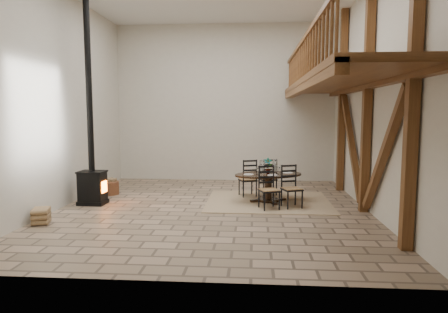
# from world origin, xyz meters

# --- Properties ---
(ground) EXTENTS (8.00, 8.00, 0.00)m
(ground) POSITION_xyz_m (0.00, 0.00, 0.00)
(ground) COLOR tan
(ground) RESTS_ON ground
(room_shell) EXTENTS (7.02, 8.02, 5.01)m
(room_shell) POSITION_xyz_m (1.19, 0.00, 3.01)
(room_shell) COLOR beige
(room_shell) RESTS_ON ground
(rug) EXTENTS (3.00, 2.50, 0.02)m
(rug) POSITION_xyz_m (1.30, 0.81, 0.01)
(rug) COLOR tan
(rug) RESTS_ON ground
(dining_table) EXTENTS (1.95, 2.10, 1.09)m
(dining_table) POSITION_xyz_m (1.30, 0.81, 0.41)
(dining_table) COLOR black
(dining_table) RESTS_ON ground
(wood_stove) EXTENTS (0.64, 0.51, 5.00)m
(wood_stove) POSITION_xyz_m (-2.91, 0.24, 1.14)
(wood_stove) COLOR black
(wood_stove) RESTS_ON ground
(log_basket) EXTENTS (0.53, 0.53, 0.44)m
(log_basket) POSITION_xyz_m (-2.95, 1.41, 0.19)
(log_basket) COLOR brown
(log_basket) RESTS_ON ground
(log_stack) EXTENTS (0.41, 0.49, 0.31)m
(log_stack) POSITION_xyz_m (-3.25, -1.50, 0.16)
(log_stack) COLOR tan
(log_stack) RESTS_ON ground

